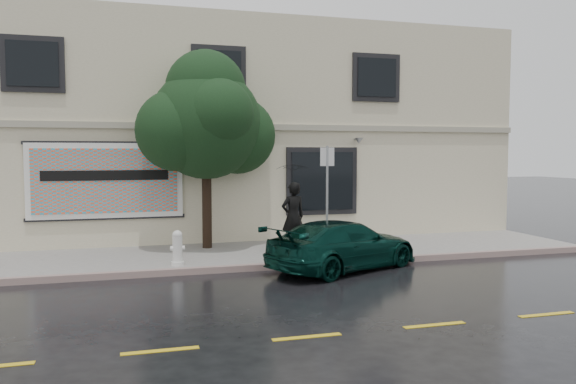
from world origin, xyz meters
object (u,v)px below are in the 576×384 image
object	(u,v)px
car	(343,245)
pedestrian	(293,217)
street_tree	(206,124)
fire_hydrant	(177,248)

from	to	relation	value
car	pedestrian	xyz separation A→B (m)	(-0.69, 1.98, 0.49)
car	street_tree	size ratio (longest dim) A/B	0.82
street_tree	fire_hydrant	world-z (taller)	street_tree
car	fire_hydrant	bearing A→B (deg)	51.93
car	pedestrian	distance (m)	2.15
pedestrian	car	bearing A→B (deg)	97.89
pedestrian	street_tree	world-z (taller)	street_tree
pedestrian	fire_hydrant	bearing A→B (deg)	7.00
car	fire_hydrant	xyz separation A→B (m)	(-3.88, 0.92, -0.05)
fire_hydrant	car	bearing A→B (deg)	-21.05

